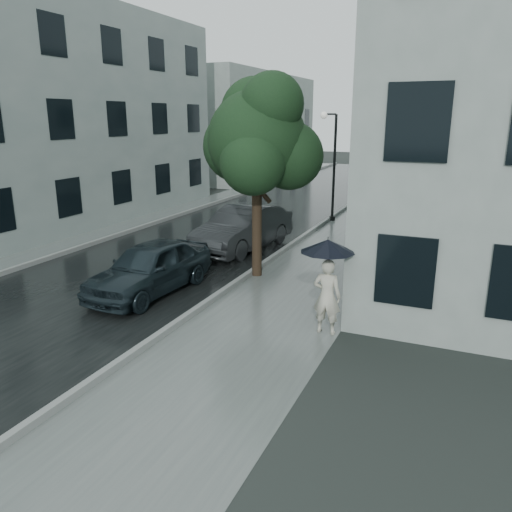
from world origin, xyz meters
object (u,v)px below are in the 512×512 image
at_px(lamp_post, 331,159).
at_px(car_near, 150,267).
at_px(street_tree, 258,138).
at_px(car_far, 243,228).
at_px(pedestrian, 327,296).

relative_size(lamp_post, car_near, 1.17).
xyz_separation_m(street_tree, lamp_post, (-0.21, 8.94, -1.28)).
height_order(lamp_post, car_far, lamp_post).
bearing_deg(car_far, car_near, -87.33).
bearing_deg(car_far, lamp_post, 84.19).
distance_m(car_near, car_far, 5.24).
bearing_deg(lamp_post, car_near, -113.80).
height_order(lamp_post, car_near, lamp_post).
xyz_separation_m(car_near, car_far, (0.40, 5.22, 0.07)).
xyz_separation_m(street_tree, car_near, (-2.08, -2.70, -3.37)).
distance_m(street_tree, car_far, 4.48).
relative_size(pedestrian, lamp_post, 0.35).
bearing_deg(street_tree, car_near, -127.56).
bearing_deg(lamp_post, pedestrian, -89.70).
xyz_separation_m(pedestrian, car_far, (-4.77, 5.92, -0.08)).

